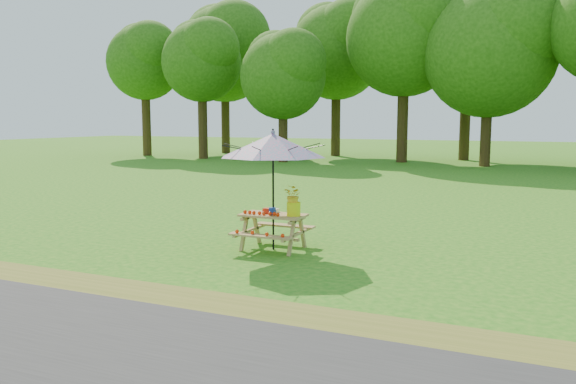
% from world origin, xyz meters
% --- Properties ---
extents(ground, '(120.00, 120.00, 0.00)m').
position_xyz_m(ground, '(0.00, 0.00, 0.00)').
color(ground, '#207215').
rests_on(ground, ground).
extents(drygrass_strip, '(120.00, 1.20, 0.01)m').
position_xyz_m(drygrass_strip, '(0.00, -2.80, 0.00)').
color(drygrass_strip, olive).
rests_on(drygrass_strip, ground).
extents(treeline, '(60.00, 12.00, 16.00)m').
position_xyz_m(treeline, '(0.00, 22.00, 8.00)').
color(treeline, '#21500D').
rests_on(treeline, ground).
extents(picnic_table, '(1.20, 1.32, 0.67)m').
position_xyz_m(picnic_table, '(-4.73, 0.50, 0.33)').
color(picnic_table, '#AD844E').
rests_on(picnic_table, ground).
extents(patio_umbrella, '(2.16, 2.16, 2.25)m').
position_xyz_m(patio_umbrella, '(-4.73, 0.50, 1.95)').
color(patio_umbrella, black).
rests_on(patio_umbrella, ground).
extents(produce_bins, '(0.28, 0.37, 0.13)m').
position_xyz_m(produce_bins, '(-4.79, 0.54, 0.72)').
color(produce_bins, red).
rests_on(produce_bins, picnic_table).
extents(tomatoes_row, '(0.77, 0.13, 0.07)m').
position_xyz_m(tomatoes_row, '(-4.88, 0.32, 0.71)').
color(tomatoes_row, '#F03208').
rests_on(tomatoes_row, picnic_table).
extents(flower_bucket, '(0.43, 0.40, 0.57)m').
position_xyz_m(flower_bucket, '(-4.31, 0.48, 0.98)').
color(flower_bucket, '#E7EE0C').
rests_on(flower_bucket, picnic_table).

